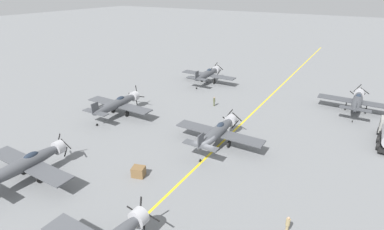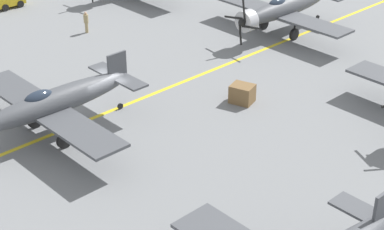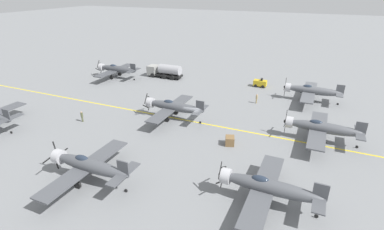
% 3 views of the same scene
% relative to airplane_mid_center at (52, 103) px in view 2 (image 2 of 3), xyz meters
% --- Properties ---
extents(ground_plane, '(400.00, 400.00, 0.00)m').
position_rel_airplane_mid_center_xyz_m(ground_plane, '(0.19, -3.27, -2.01)').
color(ground_plane, slate).
extents(taxiway_stripe, '(0.30, 160.00, 0.01)m').
position_rel_airplane_mid_center_xyz_m(taxiway_stripe, '(0.19, -3.27, -2.01)').
color(taxiway_stripe, yellow).
rests_on(taxiway_stripe, ground).
extents(airplane_mid_center, '(12.00, 9.98, 3.65)m').
position_rel_airplane_mid_center_xyz_m(airplane_mid_center, '(0.00, 0.00, 0.00)').
color(airplane_mid_center, '#4A4D52').
rests_on(airplane_mid_center, ground).
extents(airplane_near_center, '(12.00, 9.98, 3.79)m').
position_rel_airplane_mid_center_xyz_m(airplane_near_center, '(1.37, -21.20, 0.00)').
color(airplane_near_center, '#4F5257').
rests_on(airplane_near_center, ground).
extents(ground_crew_walking, '(0.36, 0.36, 1.67)m').
position_rel_airplane_mid_center_xyz_m(ground_crew_walking, '(11.79, -10.39, -1.10)').
color(ground_crew_walking, tan).
rests_on(ground_crew_walking, ground).
extents(supply_crate_by_tanker, '(1.65, 1.51, 1.14)m').
position_rel_airplane_mid_center_xyz_m(supply_crate_by_tanker, '(-4.38, -10.56, -1.44)').
color(supply_crate_by_tanker, brown).
rests_on(supply_crate_by_tanker, ground).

